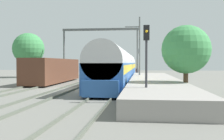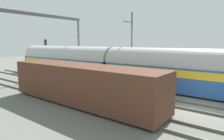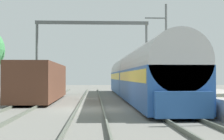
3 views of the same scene
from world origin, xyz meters
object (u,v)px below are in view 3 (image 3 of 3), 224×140
Objects in this scene: railway_signal_far at (137,66)px; person_crossing at (146,84)px; freight_car at (41,82)px; catenary_gantry at (92,42)px; passenger_train at (136,75)px.

person_crossing is at bearing -89.77° from railway_signal_far.
catenary_gantry is (3.89, 10.63, 4.13)m from freight_car.
railway_signal_far is at bearing 82.96° from passenger_train.
catenary_gantry is at bearing -11.67° from person_crossing.
railway_signal_far is (-0.03, 7.76, 2.17)m from person_crossing.
catenary_gantry reaches higher than railway_signal_far.
person_crossing is at bearing 1.46° from catenary_gantry.
person_crossing is 8.06m from railway_signal_far.
railway_signal_far is at bearing 53.70° from catenary_gantry.
freight_car is at bearing 34.78° from person_crossing.
freight_car reaches higher than person_crossing.
railway_signal_far is at bearing -102.90° from person_crossing.
railway_signal_far reaches higher than person_crossing.
passenger_train is 8.36m from freight_car.
freight_car is at bearing -117.63° from railway_signal_far.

